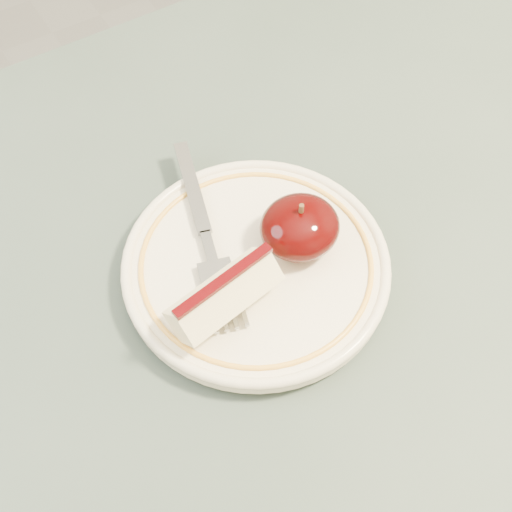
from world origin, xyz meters
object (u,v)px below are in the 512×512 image
fork (205,234)px  plate (256,266)px  table (365,390)px  apple_half (300,227)px

fork → plate: bearing=-136.0°
plate → table: bearing=-65.5°
fork → apple_half: bearing=-107.9°
table → apple_half: (-0.01, 0.10, 0.13)m
table → plate: plate is taller
apple_half → plate: bearing=179.3°
table → plate: 0.15m
table → fork: 0.20m
apple_half → fork: (-0.06, 0.04, -0.02)m
apple_half → fork: size_ratio=0.34×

